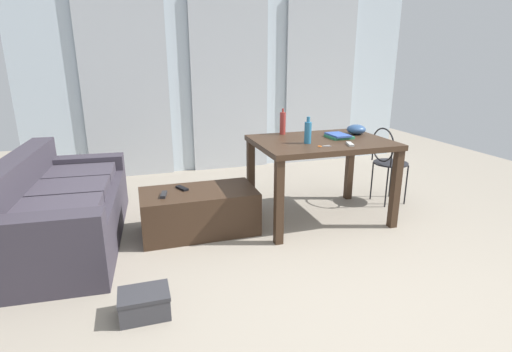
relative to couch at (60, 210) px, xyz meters
name	(u,v)px	position (x,y,z in m)	size (l,w,h in m)	color
ground_plane	(284,222)	(1.98, -0.17, -0.30)	(8.49, 8.49, 0.00)	gray
wall_back	(229,73)	(1.98, 2.00, 1.04)	(5.37, 0.10, 2.68)	silver
curtains	(230,84)	(1.98, 1.91, 0.88)	(3.82, 0.03, 2.37)	#B2B7BC
couch	(60,210)	(0.00, 0.00, 0.00)	(0.98, 1.88, 0.76)	#38333D
coffee_table	(199,211)	(1.16, -0.13, -0.10)	(1.03, 0.54, 0.39)	#382619
craft_table	(321,151)	(2.34, -0.17, 0.39)	(1.25, 0.92, 0.80)	#382619
wire_chair	(387,157)	(3.22, 0.01, 0.22)	(0.37, 0.37, 0.84)	black
bottle_near	(308,132)	(2.15, -0.28, 0.60)	(0.06, 0.06, 0.24)	teal
bottle_far	(283,123)	(2.10, 0.20, 0.61)	(0.06, 0.06, 0.26)	#99332D
bowl	(356,129)	(2.81, -0.02, 0.54)	(0.19, 0.19, 0.10)	#2D4C7A
book_stack	(339,136)	(2.54, -0.14, 0.51)	(0.22, 0.25, 0.04)	#2D7F56
tv_remote_on_table	(350,144)	(2.48, -0.46, 0.50)	(0.04, 0.14, 0.02)	#B7B7B2
scissors	(323,146)	(2.22, -0.44, 0.50)	(0.12, 0.05, 0.00)	#9EA0A5
tv_remote_primary	(164,195)	(0.86, -0.18, 0.11)	(0.04, 0.15, 0.03)	#232326
tv_remote_secondary	(182,188)	(1.03, -0.04, 0.10)	(0.05, 0.15, 0.02)	black
shoebox	(145,303)	(0.63, -1.26, -0.22)	(0.31, 0.23, 0.16)	#38383D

